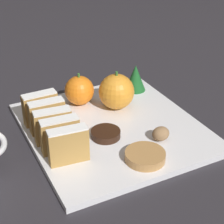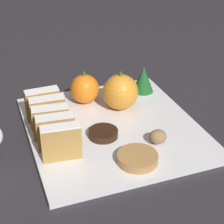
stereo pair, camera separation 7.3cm
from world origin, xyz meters
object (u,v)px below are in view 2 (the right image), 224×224
chocolate_cookie (103,133)px  walnut (158,137)px  orange_far (85,89)px  orange_near (120,92)px

chocolate_cookie → walnut: bearing=-32.3°
orange_far → chocolate_cookie: orange_far is taller
orange_near → walnut: orange_near is taller
orange_near → chocolate_cookie: (-0.07, -0.09, -0.03)m
orange_near → orange_far: bearing=141.0°
orange_far → walnut: size_ratio=2.16×
orange_far → chocolate_cookie: size_ratio=1.28×
walnut → orange_near: bearing=96.3°
orange_near → walnut: bearing=-83.7°
orange_near → orange_far: size_ratio=1.17×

